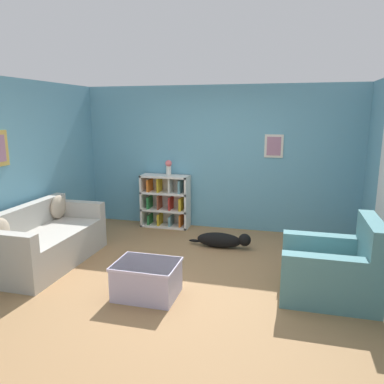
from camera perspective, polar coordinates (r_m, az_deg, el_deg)
name	(u,v)px	position (r m, az deg, el deg)	size (l,w,h in m)	color
ground_plane	(184,275)	(5.10, -1.17, -12.54)	(14.00, 14.00, 0.00)	#997047
wall_back	(218,158)	(6.88, 3.94, 5.16)	(5.60, 0.13, 2.60)	#609EB7
wall_left	(12,171)	(5.93, -25.69, 2.90)	(0.13, 5.00, 2.60)	#609EB7
couch	(45,242)	(5.75, -21.44, -7.04)	(0.87, 1.81, 0.85)	#ADA89E
bookshelf	(166,201)	(7.05, -4.00, -1.39)	(0.90, 0.34, 0.98)	silver
recliner_chair	(334,270)	(4.76, 20.86, -11.02)	(1.06, 0.94, 0.95)	slate
coffee_table	(147,278)	(4.52, -6.90, -12.92)	(0.73, 0.56, 0.41)	#BCB2D1
dog	(223,240)	(6.03, 4.74, -7.31)	(1.01, 0.22, 0.26)	black
vase	(169,167)	(6.89, -3.59, 3.86)	(0.12, 0.12, 0.29)	silver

